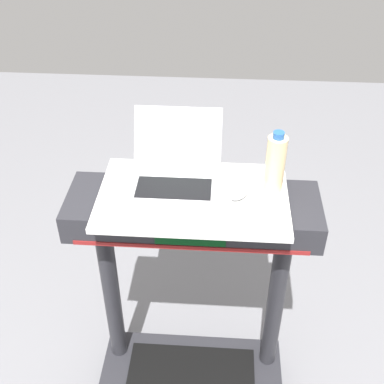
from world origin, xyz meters
name	(u,v)px	position (x,y,z in m)	size (l,w,h in m)	color
desk_board	(193,197)	(0.00, 0.70, 1.07)	(0.66, 0.41, 0.02)	white
laptop	(175,171)	(-0.07, 0.78, 1.12)	(0.32, 0.32, 0.22)	#B7B7BC
computer_mouse	(239,191)	(0.16, 0.71, 1.10)	(0.06, 0.10, 0.03)	#B2B2B7
water_bottle	(275,163)	(0.28, 0.75, 1.19)	(0.07, 0.07, 0.23)	beige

